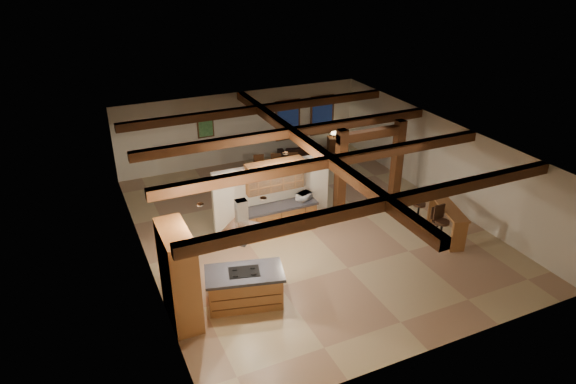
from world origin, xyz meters
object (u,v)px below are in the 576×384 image
at_px(kitchen_island, 245,287).
at_px(sofa, 301,152).
at_px(bar_counter, 447,216).
at_px(dining_table, 278,177).

distance_m(kitchen_island, sofa, 9.70).
distance_m(kitchen_island, bar_counter, 6.74).
bearing_deg(dining_table, kitchen_island, -105.31).
height_order(sofa, bar_counter, bar_counter).
bearing_deg(bar_counter, kitchen_island, -175.57).
bearing_deg(dining_table, bar_counter, -44.32).
bearing_deg(sofa, bar_counter, 109.72).
relative_size(kitchen_island, sofa, 1.11).
bearing_deg(kitchen_island, bar_counter, 4.43).
xyz_separation_m(kitchen_island, dining_table, (3.48, 5.96, -0.15)).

